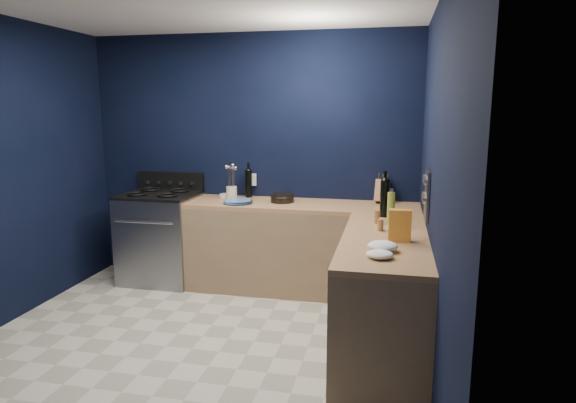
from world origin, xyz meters
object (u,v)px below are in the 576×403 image
(plate_stack, at_px, (238,202))
(crouton_bag, at_px, (400,226))
(utensil_crock, at_px, (232,193))
(gas_range, at_px, (161,238))
(knife_block, at_px, (383,192))

(plate_stack, xyz_separation_m, crouton_bag, (1.56, -1.12, 0.10))
(utensil_crock, xyz_separation_m, crouton_bag, (1.69, -1.31, 0.05))
(gas_range, xyz_separation_m, knife_block, (2.31, 0.25, 0.55))
(plate_stack, distance_m, utensil_crock, 0.23)
(gas_range, relative_size, crouton_bag, 3.97)
(plate_stack, distance_m, crouton_bag, 1.92)
(knife_block, height_order, crouton_bag, knife_block)
(plate_stack, relative_size, utensil_crock, 2.02)
(utensil_crock, bearing_deg, crouton_bag, -37.76)
(gas_range, distance_m, crouton_bag, 2.81)
(utensil_crock, relative_size, crouton_bag, 0.59)
(utensil_crock, distance_m, crouton_bag, 2.13)
(plate_stack, bearing_deg, gas_range, 172.81)
(gas_range, distance_m, knife_block, 2.39)
(gas_range, height_order, plate_stack, plate_stack)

